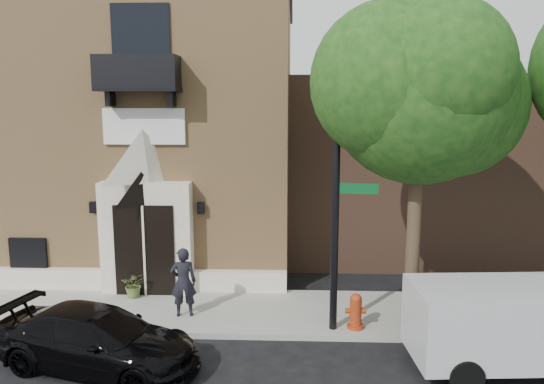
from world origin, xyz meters
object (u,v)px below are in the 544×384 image
Objects in this scene: black_sedan at (98,340)px; cargo_van at (529,324)px; dumpster at (454,301)px; street_sign at (337,192)px; fire_hydrant at (356,311)px; pedestrian_near at (183,282)px.

black_sedan is 0.96× the size of cargo_van.
cargo_van is at bearing -68.95° from dumpster.
black_sedan is 0.66× the size of street_sign.
cargo_van is (9.03, 0.29, 0.39)m from black_sedan.
fire_hydrant is at bearing 150.77° from cargo_van.
fire_hydrant is 4.39m from pedestrian_near.
fire_hydrant is at bearing 162.25° from pedestrian_near.
black_sedan is 2.57× the size of dumpster.
pedestrian_near is (-4.32, 0.61, 0.47)m from fire_hydrant.
fire_hydrant is 2.52m from dumpster.
street_sign is 7.62× the size of fire_hydrant.
black_sedan is at bearing 177.88° from cargo_van.
street_sign reaches higher than dumpster.
street_sign is at bearing 160.93° from pedestrian_near.
street_sign is (5.11, 1.88, 2.88)m from black_sedan.
street_sign is 3.87× the size of dumpster.
pedestrian_near reaches higher than dumpster.
cargo_van is 0.70× the size of street_sign.
street_sign is at bearing 153.99° from cargo_van.
black_sedan is 9.04m from cargo_van.
street_sign is 4.57m from pedestrian_near.
pedestrian_near reaches higher than fire_hydrant.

